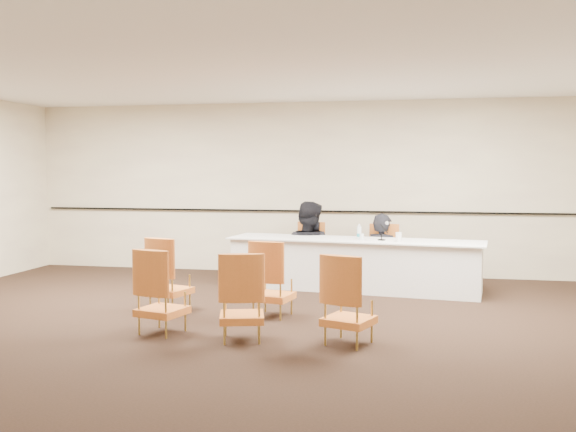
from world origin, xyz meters
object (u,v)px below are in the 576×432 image
object	(u,v)px
panelist_main_chair	(382,255)
aud_chair_back_mid	(242,296)
panelist_main	(382,265)
panel_table	(354,264)
drinking_glass	(362,237)
aud_chair_back_right	(349,299)
aud_chair_front_left	(170,274)
aud_chair_back_left	(162,291)
water_bottle	(359,232)
aud_chair_front_mid	(273,278)
panelist_second	(308,258)
panelist_second_chair	(308,252)
microphone	(382,231)
coffee_cup	(399,237)

from	to	relation	value
panelist_main_chair	aud_chair_back_mid	size ratio (longest dim) A/B	1.00
panelist_main	panel_table	bearing A→B (deg)	76.23
drinking_glass	aud_chair_back_mid	distance (m)	3.20
panel_table	aud_chair_back_right	size ratio (longest dim) A/B	4.05
aud_chair_front_left	aud_chair_back_left	xyz separation A→B (m)	(0.37, -1.15, 0.00)
panelist_main	aud_chair_back_left	distance (m)	4.20
water_bottle	aud_chair_front_left	distance (m)	2.98
aud_chair_back_left	panelist_main	bearing A→B (deg)	72.34
panel_table	aud_chair_back_left	distance (m)	3.55
aud_chair_front_mid	aud_chair_back_mid	distance (m)	1.17
panelist_main	panelist_second	distance (m)	1.22
panelist_second_chair	drinking_glass	world-z (taller)	panelist_second_chair
microphone	aud_chair_front_mid	world-z (taller)	microphone
microphone	aud_chair_back_left	distance (m)	3.70
panel_table	aud_chair_front_mid	bearing A→B (deg)	-105.26
aud_chair_back_left	aud_chair_back_mid	bearing A→B (deg)	7.35
panelist_second_chair	aud_chair_back_right	size ratio (longest dim) A/B	1.00
water_bottle	panelist_second_chair	bearing A→B (deg)	142.65
drinking_glass	coffee_cup	bearing A→B (deg)	-8.00
coffee_cup	aud_chair_back_mid	world-z (taller)	aud_chair_back_mid
panel_table	microphone	xyz separation A→B (m)	(0.42, -0.13, 0.53)
panelist_main	aud_chair_front_left	world-z (taller)	panelist_main
aud_chair_front_mid	aud_chair_back_left	distance (m)	1.46
panelist_second	aud_chair_back_left	bearing A→B (deg)	89.99
panelist_main_chair	aud_chair_front_mid	distance (m)	2.78
water_bottle	drinking_glass	world-z (taller)	water_bottle
panelist_main_chair	coffee_cup	world-z (taller)	panelist_main_chair
panelist_main	aud_chair_back_right	distance (m)	3.62
drinking_glass	aud_chair_front_mid	xyz separation A→B (m)	(-0.94, -1.85, -0.35)
panelist_second_chair	microphone	bearing A→B (deg)	-26.03
panelist_second_chair	aud_chair_back_right	world-z (taller)	same
panel_table	microphone	size ratio (longest dim) A/B	13.57
panel_table	panelist_second_chair	distance (m)	1.07
aud_chair_back_right	drinking_glass	bearing A→B (deg)	112.35
panelist_second_chair	aud_chair_front_mid	size ratio (longest dim) A/B	1.00
panelist_main	coffee_cup	size ratio (longest dim) A/B	12.25
panel_table	aud_chair_front_mid	size ratio (longest dim) A/B	4.05
water_bottle	coffee_cup	bearing A→B (deg)	-19.13
microphone	aud_chair_back_right	bearing A→B (deg)	-65.41
panelist_main	panelist_second	size ratio (longest dim) A/B	0.88
panelist_main	coffee_cup	world-z (taller)	panelist_main
aud_chair_back_left	aud_chair_back_right	world-z (taller)	same
aud_chair_front_left	aud_chair_back_mid	size ratio (longest dim) A/B	1.00
aud_chair_front_mid	aud_chair_back_left	bearing A→B (deg)	-123.37
panelist_second	aud_chair_front_left	world-z (taller)	panelist_second
panelist_main_chair	panelist_second	size ratio (longest dim) A/B	0.51
water_bottle	aud_chair_back_left	xyz separation A→B (m)	(-1.91, -3.03, -0.41)
water_bottle	aud_chair_front_mid	bearing A→B (deg)	-114.30
panelist_second_chair	aud_chair_back_mid	world-z (taller)	same
aud_chair_back_right	aud_chair_front_mid	bearing A→B (deg)	153.93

